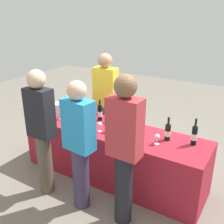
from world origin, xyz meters
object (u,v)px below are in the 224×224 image
Objects in this scene: guest_0 at (41,128)px; wine_bottle_1 at (83,111)px; wine_glass_1 at (69,114)px; server_pouring at (106,100)px; wine_bottle_3 at (100,113)px; wine_glass_2 at (100,125)px; wine_bottle_5 at (127,121)px; wine_glass_3 at (109,125)px; guest_1 at (79,142)px; wine_bottle_6 at (168,132)px; wine_glass_4 at (157,137)px; guest_2 at (124,147)px; menu_board at (96,120)px; wine_bottle_0 at (67,106)px; wine_bottle_4 at (110,114)px; wine_bottle_7 at (194,135)px; wine_bottle_2 at (90,112)px; ice_bucket at (58,109)px; wine_glass_0 at (61,114)px.

wine_bottle_1 is at bearing 90.39° from guest_0.
wine_glass_1 is 0.08× the size of server_pouring.
wine_glass_2 is (0.21, -0.32, -0.02)m from wine_bottle_3.
wine_glass_3 is (-0.15, -0.22, -0.01)m from wine_bottle_5.
wine_glass_3 is at bearing 93.00° from guest_1.
wine_bottle_6 is at bearing 14.78° from wine_glass_3.
wine_bottle_1 is at bearing 170.55° from wine_glass_4.
guest_1 reaches higher than wine_bottle_1.
wine_bottle_5 is 0.87m from guest_2.
server_pouring is 0.73m from menu_board.
wine_glass_2 is (0.84, -0.30, -0.01)m from wine_bottle_0.
wine_bottle_1 is 0.95× the size of wine_bottle_3.
server_pouring is 1.35m from guest_0.
guest_0 is (-0.48, -0.59, 0.06)m from wine_glass_2.
menu_board is (-0.80, 1.03, -0.49)m from wine_glass_2.
wine_bottle_4 reaches higher than wine_glass_1.
wine_glass_4 is at bearing 78.38° from guest_2.
wine_glass_1 is 0.19× the size of menu_board.
wine_bottle_1 reaches higher than wine_glass_4.
guest_1 is (0.31, -0.88, -0.00)m from wine_bottle_3.
wine_bottle_1 is 0.19× the size of guest_1.
wine_bottle_1 is at bearing 130.10° from guest_1.
server_pouring reaches higher than wine_glass_1.
wine_bottle_5 is 0.98× the size of wine_bottle_6.
wine_bottle_4 is (0.16, 0.02, 0.00)m from wine_bottle_3.
guest_1 is at bearing -60.68° from menu_board.
wine_glass_4 is 1.38m from server_pouring.
wine_bottle_2 is at bearing -179.57° from wine_bottle_7.
wine_bottle_0 is 1.39× the size of ice_bucket.
wine_glass_1 is at bearing 156.93° from guest_2.
wine_glass_1 is 0.08× the size of guest_2.
wine_bottle_5 is at bearing 55.14° from wine_glass_3.
wine_bottle_1 is 0.45m from wine_bottle_4.
wine_bottle_3 is 0.43m from wine_glass_3.
wine_bottle_2 is 2.18× the size of wine_glass_2.
wine_bottle_1 is 1.31m from wine_glass_4.
wine_glass_2 is at bearing -5.73° from wine_glass_1.
guest_0 is at bearing -128.94° from wine_glass_2.
ice_bucket is at bearing -176.79° from wine_bottle_6.
guest_2 reaches higher than wine_bottle_1.
wine_bottle_5 is (0.48, -0.06, -0.01)m from wine_bottle_3.
wine_bottle_2 is 0.17× the size of guest_2.
wine_glass_4 is at bearing -30.89° from menu_board.
wine_bottle_3 is at bearing 73.04° from guest_0.
wine_bottle_7 is 2.07m from ice_bucket.
wine_glass_1 is at bearing -135.83° from wine_bottle_2.
guest_2 reaches higher than server_pouring.
guest_2 is at bearing -103.04° from wine_glass_4.
ice_bucket is 1.20m from guest_1.
guest_0 is at bearing -68.39° from wine_glass_0.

